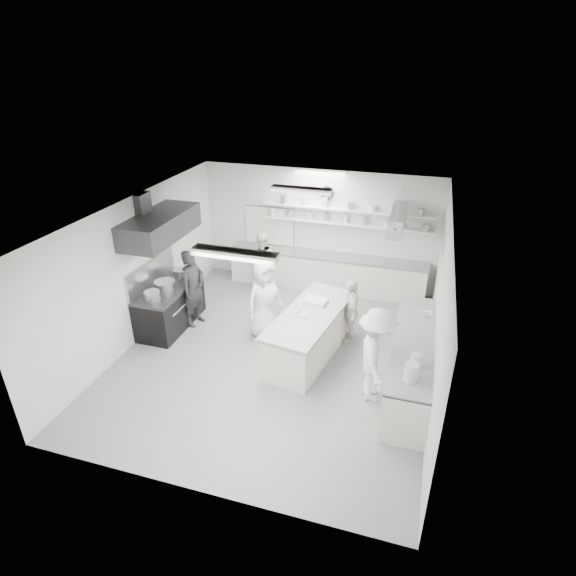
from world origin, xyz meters
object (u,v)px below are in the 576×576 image
(stove, at_px, (170,307))
(right_counter, at_px, (411,363))
(cook_stove, at_px, (193,288))
(cook_back, at_px, (261,262))
(back_counter, at_px, (326,272))
(prep_island, at_px, (310,335))

(stove, height_order, right_counter, right_counter)
(cook_stove, height_order, cook_back, cook_stove)
(stove, bearing_deg, right_counter, -6.52)
(stove, bearing_deg, cook_stove, 25.54)
(back_counter, distance_m, cook_stove, 3.55)
(prep_island, relative_size, cook_stove, 1.40)
(stove, height_order, back_counter, back_counter)
(cook_stove, bearing_deg, right_counter, -88.04)
(right_counter, relative_size, cook_stove, 1.87)
(prep_island, distance_m, cook_back, 3.12)
(cook_stove, bearing_deg, back_counter, -31.34)
(back_counter, bearing_deg, stove, -136.01)
(cook_stove, xyz_separation_m, cook_back, (0.85, 2.02, -0.10))
(back_counter, height_order, prep_island, back_counter)
(right_counter, xyz_separation_m, cook_stove, (-4.76, 0.83, 0.41))
(prep_island, xyz_separation_m, cook_stove, (-2.76, 0.43, 0.43))
(back_counter, xyz_separation_m, right_counter, (2.35, -3.40, 0.01))
(stove, distance_m, cook_stove, 0.69)
(right_counter, height_order, cook_back, cook_back)
(right_counter, bearing_deg, back_counter, 124.65)
(stove, relative_size, cook_back, 1.16)
(stove, bearing_deg, cook_back, 59.29)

